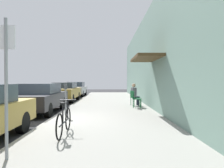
% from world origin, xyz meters
% --- Properties ---
extents(ground_plane, '(60.00, 60.00, 0.00)m').
position_xyz_m(ground_plane, '(0.00, 0.00, 0.00)').
color(ground_plane, '#2D2D30').
extents(sidewalk_slab, '(4.50, 32.00, 0.12)m').
position_xyz_m(sidewalk_slab, '(2.25, 2.00, 0.06)').
color(sidewalk_slab, '#9E9B93').
rests_on(sidewalk_slab, ground_plane).
extents(building_facade, '(1.40, 32.00, 5.64)m').
position_xyz_m(building_facade, '(4.65, 2.00, 2.82)').
color(building_facade, gray).
rests_on(building_facade, ground_plane).
extents(parked_car_1, '(1.80, 4.40, 1.43)m').
position_xyz_m(parked_car_1, '(-1.10, 2.39, 0.74)').
color(parked_car_1, black).
rests_on(parked_car_1, ground_plane).
extents(parked_car_2, '(1.80, 4.40, 1.44)m').
position_xyz_m(parked_car_2, '(-1.10, 7.93, 0.75)').
color(parked_car_2, '#A58433').
rests_on(parked_car_2, ground_plane).
extents(parked_car_3, '(1.80, 4.40, 1.44)m').
position_xyz_m(parked_car_3, '(-1.10, 13.29, 0.75)').
color(parked_car_3, '#B7B7BC').
rests_on(parked_car_3, ground_plane).
extents(parking_meter, '(0.12, 0.10, 1.32)m').
position_xyz_m(parking_meter, '(0.45, 0.91, 0.89)').
color(parking_meter, slate).
rests_on(parking_meter, sidewalk_slab).
extents(street_sign, '(0.32, 0.06, 2.60)m').
position_xyz_m(street_sign, '(0.40, -3.98, 1.64)').
color(street_sign, gray).
rests_on(street_sign, sidewalk_slab).
extents(bicycle_0, '(0.46, 1.71, 0.90)m').
position_xyz_m(bicycle_0, '(1.08, -2.26, 0.48)').
color(bicycle_0, black).
rests_on(bicycle_0, sidewalk_slab).
extents(cafe_chair_0, '(0.54, 0.54, 0.87)m').
position_xyz_m(cafe_chair_0, '(3.72, 3.34, 0.62)').
color(cafe_chair_0, '#14592D').
rests_on(cafe_chair_0, sidewalk_slab).
extents(cafe_chair_1, '(0.53, 0.53, 0.87)m').
position_xyz_m(cafe_chair_1, '(3.72, 4.23, 0.62)').
color(cafe_chair_1, '#14592D').
rests_on(cafe_chair_1, sidewalk_slab).
extents(seated_patron_1, '(0.49, 0.44, 1.29)m').
position_xyz_m(seated_patron_1, '(3.78, 4.25, 0.82)').
color(seated_patron_1, '#232838').
rests_on(seated_patron_1, sidewalk_slab).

